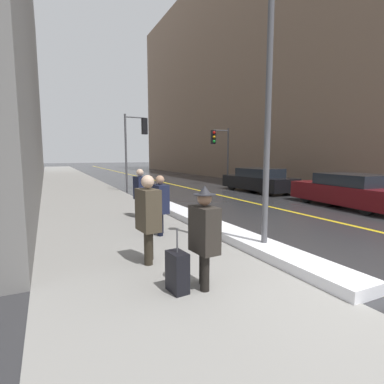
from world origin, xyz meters
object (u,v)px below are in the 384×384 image
at_px(traffic_light_far, 219,144).
at_px(pedestrian_trailing, 160,202).
at_px(pedestrian_in_glasses, 204,233).
at_px(lamp_post, 269,83).
at_px(pedestrian_nearside, 148,215).
at_px(rolling_suitcase, 177,272).
at_px(traffic_light_near, 137,136).
at_px(parked_car_maroon, 350,191).
at_px(pedestrian_with_shoulder_bag, 140,191).
at_px(parked_car_black, 259,180).

relative_size(traffic_light_far, pedestrian_trailing, 2.53).
xyz_separation_m(pedestrian_in_glasses, pedestrian_trailing, (0.44, 3.13, -0.02)).
distance_m(lamp_post, pedestrian_in_glasses, 3.30).
xyz_separation_m(pedestrian_nearside, pedestrian_trailing, (0.86, 1.75, -0.08)).
bearing_deg(rolling_suitcase, pedestrian_trailing, 159.13).
distance_m(pedestrian_trailing, rolling_suitcase, 3.25).
relative_size(traffic_light_far, pedestrian_in_glasses, 2.44).
height_order(traffic_light_far, pedestrian_in_glasses, traffic_light_far).
xyz_separation_m(traffic_light_near, parked_car_maroon, (5.89, -8.86, -2.42)).
distance_m(lamp_post, parked_car_maroon, 7.66).
height_order(pedestrian_nearside, pedestrian_with_shoulder_bag, pedestrian_nearside).
distance_m(traffic_light_far, rolling_suitcase, 16.35).
height_order(pedestrian_in_glasses, parked_car_maroon, pedestrian_in_glasses).
height_order(pedestrian_with_shoulder_bag, parked_car_maroon, pedestrian_with_shoulder_bag).
bearing_deg(traffic_light_near, pedestrian_in_glasses, -104.95).
bearing_deg(pedestrian_nearside, pedestrian_in_glasses, 11.54).
bearing_deg(pedestrian_in_glasses, rolling_suitcase, -100.18).
relative_size(traffic_light_far, parked_car_maroon, 0.79).
xyz_separation_m(traffic_light_near, pedestrian_nearside, (-2.98, -11.32, -2.13)).
height_order(pedestrian_trailing, rolling_suitcase, pedestrian_trailing).
relative_size(lamp_post, rolling_suitcase, 6.01).
relative_size(pedestrian_in_glasses, parked_car_maroon, 0.32).
height_order(lamp_post, traffic_light_far, lamp_post).
xyz_separation_m(traffic_light_near, pedestrian_in_glasses, (-2.56, -12.70, -2.19)).
relative_size(lamp_post, traffic_light_near, 1.36).
distance_m(traffic_light_near, pedestrian_in_glasses, 13.14).
bearing_deg(pedestrian_with_shoulder_bag, lamp_post, 11.15).
distance_m(pedestrian_in_glasses, pedestrian_trailing, 3.16).
height_order(traffic_light_near, rolling_suitcase, traffic_light_near).
relative_size(pedestrian_with_shoulder_bag, rolling_suitcase, 1.63).
bearing_deg(parked_car_black, pedestrian_in_glasses, 136.10).
height_order(traffic_light_near, pedestrian_nearside, traffic_light_near).
height_order(lamp_post, traffic_light_near, lamp_post).
height_order(lamp_post, pedestrian_in_glasses, lamp_post).
relative_size(pedestrian_nearside, parked_car_black, 0.37).
distance_m(pedestrian_nearside, parked_car_black, 11.80).
xyz_separation_m(pedestrian_in_glasses, parked_car_maroon, (8.45, 3.84, -0.23)).
relative_size(traffic_light_near, pedestrian_trailing, 2.81).
bearing_deg(rolling_suitcase, pedestrian_nearside, 174.57).
height_order(pedestrian_trailing, parked_car_black, pedestrian_trailing).
height_order(pedestrian_in_glasses, pedestrian_with_shoulder_bag, pedestrian_with_shoulder_bag).
relative_size(pedestrian_in_glasses, pedestrian_with_shoulder_bag, 0.99).
distance_m(pedestrian_in_glasses, parked_car_black, 12.48).
bearing_deg(parked_car_black, rolling_suitcase, 134.59).
bearing_deg(pedestrian_with_shoulder_bag, parked_car_black, 111.14).
height_order(pedestrian_trailing, parked_car_maroon, pedestrian_trailing).
xyz_separation_m(pedestrian_trailing, parked_car_black, (7.91, 6.15, -0.21)).
xyz_separation_m(traffic_light_near, traffic_light_far, (5.84, 0.89, -0.31)).
bearing_deg(pedestrian_trailing, parked_car_black, 122.45).
distance_m(lamp_post, traffic_light_near, 11.76).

